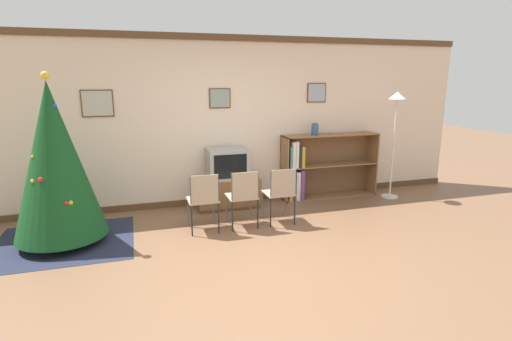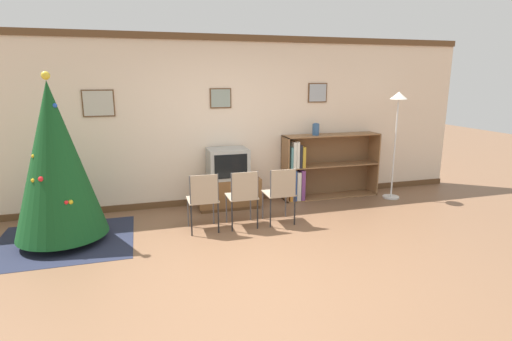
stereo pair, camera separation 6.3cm
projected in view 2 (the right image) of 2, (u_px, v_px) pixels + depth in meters
The scene contains 12 objects.
ground_plane at pixel (262, 265), 4.46m from camera, with size 24.00×24.00×0.00m, color brown.
wall_back at pixel (218, 122), 6.44m from camera, with size 8.85×0.11×2.70m.
area_rug at pixel (65, 241), 5.09m from camera, with size 1.68×1.50×0.01m.
christmas_tree at pixel (55, 161), 4.85m from camera, with size 1.09×1.09×2.11m.
tv_console at pixel (228, 192), 6.42m from camera, with size 0.99×0.49×0.48m.
television at pixel (228, 163), 6.31m from camera, with size 0.63×0.48×0.47m.
folding_chair_left at pixel (203, 199), 5.32m from camera, with size 0.40×0.40×0.82m.
folding_chair_center at pixel (243, 195), 5.47m from camera, with size 0.40×0.40×0.82m.
folding_chair_right at pixel (281, 192), 5.62m from camera, with size 0.40×0.40×0.82m.
bookshelf at pixel (315, 168), 6.86m from camera, with size 1.71×0.36×1.10m.
vase at pixel (316, 129), 6.69m from camera, with size 0.12×0.12×0.20m.
standing_lamp at pixel (397, 117), 6.65m from camera, with size 0.28×0.28×1.82m.
Camera 2 is at (-1.22, -3.91, 2.05)m, focal length 28.00 mm.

